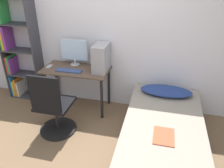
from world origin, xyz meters
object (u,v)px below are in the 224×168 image
(office_chair, at_px, (54,111))
(keyboard, at_px, (69,71))
(bookshelf, at_px, (15,51))
(bed, at_px, (162,137))
(monitor, at_px, (74,51))
(pc_tower, at_px, (101,58))

(office_chair, bearing_deg, keyboard, 90.42)
(bookshelf, xyz_separation_m, office_chair, (1.11, -0.86, -0.51))
(bed, bearing_deg, office_chair, -179.94)
(bookshelf, relative_size, office_chair, 1.85)
(monitor, bearing_deg, office_chair, -89.16)
(pc_tower, bearing_deg, bookshelf, 177.26)
(keyboard, bearing_deg, office_chair, -89.58)
(office_chair, distance_m, monitor, 1.08)
(pc_tower, bearing_deg, bed, -37.09)
(monitor, bearing_deg, bed, -30.52)
(keyboard, bearing_deg, pc_tower, 18.47)
(bookshelf, height_order, pc_tower, bookshelf)
(monitor, xyz_separation_m, pc_tower, (0.50, -0.12, -0.03))
(office_chair, xyz_separation_m, pc_tower, (0.49, 0.79, 0.55))
(office_chair, relative_size, bed, 0.49)
(office_chair, distance_m, pc_tower, 1.08)
(bookshelf, bearing_deg, office_chair, -37.94)
(bed, relative_size, pc_tower, 4.75)
(bed, height_order, monitor, monitor)
(bed, distance_m, monitor, 1.94)
(office_chair, relative_size, pc_tower, 2.34)
(bed, bearing_deg, monitor, 149.48)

